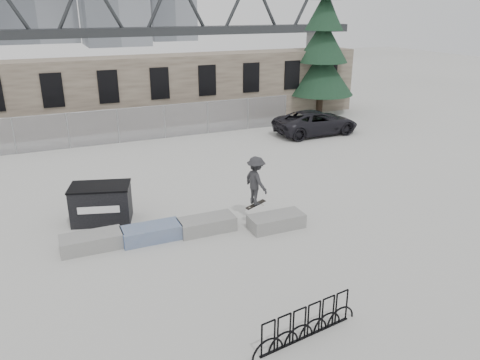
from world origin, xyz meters
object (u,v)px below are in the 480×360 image
(planter_center_left, at_px, (151,232))
(planter_offset, at_px, (276,221))
(bike_rack, at_px, (307,322))
(spruce_tree, at_px, (323,47))
(planter_far_left, at_px, (92,241))
(planter_center_right, at_px, (207,224))
(dumpster, at_px, (101,203))
(suv, at_px, (316,122))
(skateboarder, at_px, (256,181))

(planter_center_left, height_order, planter_offset, same)
(bike_rack, height_order, spruce_tree, spruce_tree)
(planter_far_left, height_order, planter_center_left, same)
(planter_offset, distance_m, spruce_tree, 20.48)
(planter_center_right, xyz_separation_m, dumpster, (-3.29, 2.31, 0.44))
(suv, bearing_deg, spruce_tree, -35.18)
(planter_center_right, xyz_separation_m, skateboarder, (1.97, 0.10, 1.31))
(planter_center_left, relative_size, skateboarder, 1.02)
(planter_far_left, distance_m, bike_rack, 7.87)
(bike_rack, bearing_deg, suv, 57.29)
(planter_offset, xyz_separation_m, skateboarder, (-0.42, 0.86, 1.31))
(planter_far_left, relative_size, dumpster, 0.82)
(planter_center_right, xyz_separation_m, spruce_tree, (14.36, 15.23, 4.45))
(planter_center_left, bearing_deg, dumpster, 121.24)
(planter_far_left, bearing_deg, suv, 33.35)
(bike_rack, distance_m, spruce_tree, 26.14)
(spruce_tree, bearing_deg, planter_far_left, -140.74)
(planter_center_right, height_order, skateboarder, skateboarder)
(planter_offset, height_order, dumpster, dumpster)
(planter_far_left, xyz_separation_m, suv, (14.68, 9.66, 0.47))
(spruce_tree, xyz_separation_m, suv, (-3.61, -5.29, -3.99))
(planter_far_left, distance_m, planter_center_right, 3.94)
(skateboarder, bearing_deg, spruce_tree, -49.20)
(bike_rack, height_order, suv, suv)
(planter_offset, bearing_deg, planter_far_left, 170.58)
(dumpster, xyz_separation_m, suv, (14.04, 7.63, 0.03))
(planter_center_left, height_order, spruce_tree, spruce_tree)
(planter_offset, bearing_deg, spruce_tree, 53.19)
(dumpster, relative_size, suv, 0.45)
(planter_center_left, distance_m, spruce_tree, 22.68)
(dumpster, height_order, bike_rack, dumpster)
(dumpster, bearing_deg, planter_center_left, -42.64)
(dumpster, relative_size, skateboarder, 1.24)
(skateboarder, bearing_deg, planter_far_left, 78.33)
(planter_far_left, relative_size, spruce_tree, 0.17)
(planter_center_right, height_order, planter_offset, same)
(planter_center_left, distance_m, bike_rack, 6.87)
(planter_center_left, distance_m, planter_center_right, 1.97)
(planter_offset, bearing_deg, dumpster, 151.51)
(planter_offset, height_order, spruce_tree, spruce_tree)
(planter_far_left, xyz_separation_m, planter_center_left, (1.97, -0.15, 0.00))
(planter_center_right, distance_m, planter_offset, 2.51)
(planter_far_left, distance_m, planter_offset, 6.41)
(planter_center_left, relative_size, planter_center_right, 1.00)
(planter_far_left, height_order, skateboarder, skateboarder)
(planter_center_left, height_order, dumpster, dumpster)
(dumpster, bearing_deg, planter_center_right, -18.99)
(spruce_tree, bearing_deg, planter_center_right, -133.32)
(bike_rack, distance_m, suv, 19.39)
(dumpster, bearing_deg, suv, 44.63)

